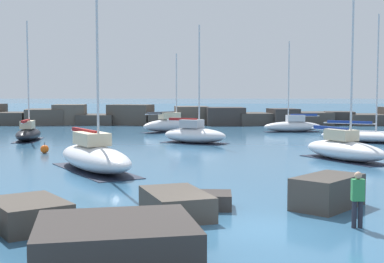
{
  "coord_description": "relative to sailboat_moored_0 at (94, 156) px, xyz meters",
  "views": [
    {
      "loc": [
        -1.72,
        -15.52,
        3.98
      ],
      "look_at": [
        -2.55,
        22.28,
        1.17
      ],
      "focal_mm": 50.0,
      "sensor_mm": 36.0,
      "label": 1
    }
  ],
  "objects": [
    {
      "name": "sailboat_moored_1",
      "position": [
        18.53,
        15.62,
        -0.24
      ],
      "size": [
        7.77,
        5.62,
        9.99
      ],
      "color": "white",
      "rests_on": "ground"
    },
    {
      "name": "sailboat_moored_0",
      "position": [
        0.0,
        0.0,
        0.0
      ],
      "size": [
        5.96,
        7.67,
        10.71
      ],
      "color": "white",
      "rests_on": "ground"
    },
    {
      "name": "breakwater_jetty",
      "position": [
        7.95,
        38.21,
        0.21
      ],
      "size": [
        69.22,
        6.42,
        2.5
      ],
      "color": "#4C443D",
      "rests_on": "ground"
    },
    {
      "name": "mooring_buoy_orange_near",
      "position": [
        -4.81,
        7.57,
        -0.47
      ],
      "size": [
        0.54,
        0.54,
        0.74
      ],
      "color": "#EA5914",
      "rests_on": "ground"
    },
    {
      "name": "sailboat_moored_4",
      "position": [
        -8.86,
        16.62,
        -0.11
      ],
      "size": [
        2.4,
        5.65,
        9.77
      ],
      "color": "black",
      "rests_on": "ground"
    },
    {
      "name": "sailboat_moored_2",
      "position": [
        14.41,
        26.67,
        -0.1
      ],
      "size": [
        5.99,
        2.52,
        8.95
      ],
      "color": "silver",
      "rests_on": "ground"
    },
    {
      "name": "sailboat_moored_6",
      "position": [
        4.8,
        14.78,
        -0.05
      ],
      "size": [
        5.72,
        4.45,
        9.09
      ],
      "color": "white",
      "rests_on": "ground"
    },
    {
      "name": "sailboat_moored_8",
      "position": [
        13.72,
        4.49,
        -0.05
      ],
      "size": [
        4.62,
        6.38,
        10.47
      ],
      "color": "white",
      "rests_on": "ground"
    },
    {
      "name": "person_on_rocks",
      "position": [
        10.01,
        -11.19,
        0.19
      ],
      "size": [
        0.36,
        0.22,
        1.66
      ],
      "color": "#282833",
      "rests_on": "ground"
    },
    {
      "name": "open_sea_beyond",
      "position": [
        7.24,
        98.19,
        -0.73
      ],
      "size": [
        400.0,
        116.0,
        0.01
      ],
      "color": "#235175",
      "rests_on": "ground"
    },
    {
      "name": "ground_plane",
      "position": [
        7.24,
        -11.15,
        -0.74
      ],
      "size": [
        600.0,
        600.0,
        0.0
      ],
      "primitive_type": "plane",
      "color": "#336084"
    },
    {
      "name": "foreground_rocks",
      "position": [
        3.71,
        -11.94,
        -0.31
      ],
      "size": [
        14.39,
        9.42,
        1.1
      ],
      "color": "#383330",
      "rests_on": "ground"
    },
    {
      "name": "sailboat_moored_3",
      "position": [
        2.35,
        26.77,
        -0.0
      ],
      "size": [
        6.41,
        6.49,
        7.81
      ],
      "color": "silver",
      "rests_on": "ground"
    }
  ]
}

